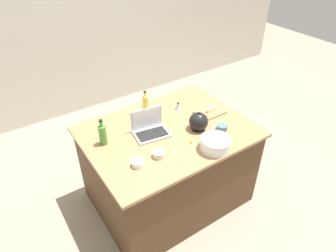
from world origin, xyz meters
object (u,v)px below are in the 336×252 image
ramekin_wide (138,163)px  kitchen_timer (178,106)px  kettle (199,122)px  ramekin_small (222,127)px  bottle_olive (103,134)px  cutting_board (210,112)px  laptop (150,129)px  mixing_bowl_large (215,144)px  butter_stick_left (211,110)px  bottle_oil (145,103)px  ramekin_medium (159,154)px

ramekin_wide → kitchen_timer: size_ratio=1.27×
kettle → ramekin_small: kettle is taller
bottle_olive → cutting_board: (1.10, -0.14, -0.09)m
laptop → mixing_bowl_large: bearing=-56.4°
mixing_bowl_large → ramekin_wide: (-0.65, 0.19, -0.04)m
cutting_board → ramekin_wide: ramekin_wide is taller
mixing_bowl_large → kitchen_timer: size_ratio=3.38×
mixing_bowl_large → butter_stick_left: size_ratio=2.37×
bottle_oil → cutting_board: size_ratio=0.79×
cutting_board → ramekin_wide: size_ratio=2.95×
bottle_olive → ramekin_small: (1.01, -0.42, -0.08)m
bottle_olive → bottle_oil: bearing=24.5°
bottle_olive → ramekin_small: bearing=-22.7°
butter_stick_left → kitchen_timer: 0.34m
bottle_oil → butter_stick_left: (0.54, -0.40, -0.06)m
bottle_olive → ramekin_wide: 0.44m
mixing_bowl_large → bottle_olive: bottle_olive is taller
kettle → ramekin_wide: kettle is taller
mixing_bowl_large → bottle_olive: 0.97m
kettle → ramekin_wide: (-0.72, -0.13, -0.05)m
mixing_bowl_large → cutting_board: size_ratio=0.90×
kettle → kitchen_timer: (0.04, 0.39, -0.04)m
mixing_bowl_large → ramekin_small: size_ratio=2.62×
kettle → ramekin_small: size_ratio=2.15×
mixing_bowl_large → ramekin_medium: mixing_bowl_large is taller
bottle_olive → ramekin_small: bottle_olive is taller
ramekin_small → kettle: bearing=142.8°
bottle_olive → cutting_board: 1.11m
laptop → butter_stick_left: laptop is taller
cutting_board → ramekin_medium: (-0.79, -0.28, 0.02)m
bottle_oil → laptop: bearing=-113.8°
mixing_bowl_large → ramekin_small: mixing_bowl_large is taller
laptop → kitchen_timer: size_ratio=4.41×
bottle_olive → bottle_oil: bottle_olive is taller
mixing_bowl_large → cutting_board: bearing=53.8°
ramekin_small → kitchen_timer: bearing=104.5°
bottle_olive → cutting_board: bearing=-7.1°
ramekin_small → mixing_bowl_large: bearing=-143.8°
mixing_bowl_large → ramekin_medium: size_ratio=2.58×
ramekin_wide → ramekin_medium: bearing=0.7°
mixing_bowl_large → cutting_board: mixing_bowl_large is taller
kettle → kitchen_timer: bearing=83.7°
cutting_board → bottle_oil: bearing=142.9°
ramekin_wide → kitchen_timer: bearing=34.0°
bottle_olive → ramekin_wide: bottle_olive is taller
cutting_board → kitchen_timer: bearing=133.8°
ramekin_small → butter_stick_left: bearing=69.7°
cutting_board → kitchen_timer: size_ratio=3.75×
butter_stick_left → bottle_oil: bearing=143.5°
mixing_bowl_large → bottle_oil: size_ratio=1.14×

